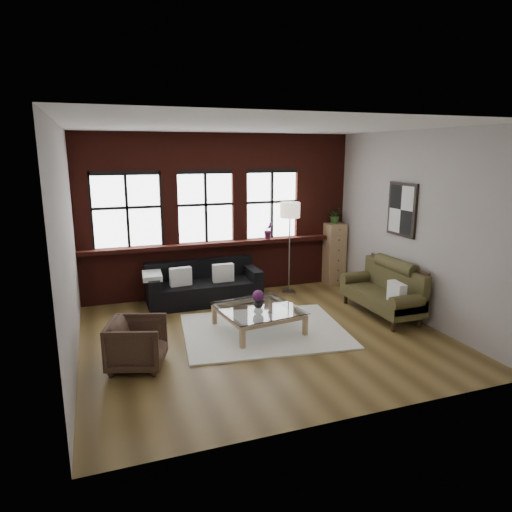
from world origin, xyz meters
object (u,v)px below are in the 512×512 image
object	(u,v)px
vintage_settee	(381,290)
vase	(258,303)
drawer_chest	(333,253)
armchair	(137,344)
floor_lamp	(289,245)
coffee_table	(258,319)
dark_sofa	(204,283)

from	to	relation	value
vintage_settee	vase	xyz separation A→B (m)	(-2.31, 0.02, 0.01)
vase	drawer_chest	bearing A→B (deg)	39.46
vintage_settee	drawer_chest	size ratio (longest dim) A/B	1.30
armchair	vintage_settee	bearing A→B (deg)	-63.83
armchair	drawer_chest	distance (m)	5.24
drawer_chest	vintage_settee	bearing A→B (deg)	-95.38
armchair	vase	xyz separation A→B (m)	(1.96, 0.66, 0.14)
armchair	floor_lamp	xyz separation A→B (m)	(3.27, 2.39, 0.67)
vintage_settee	coffee_table	world-z (taller)	vintage_settee
armchair	floor_lamp	distance (m)	4.10
drawer_chest	floor_lamp	bearing A→B (deg)	-164.87
coffee_table	floor_lamp	xyz separation A→B (m)	(1.30, 1.74, 0.81)
dark_sofa	vintage_settee	distance (m)	3.29
dark_sofa	vintage_settee	world-z (taller)	vintage_settee
vase	dark_sofa	bearing A→B (deg)	106.01
dark_sofa	vintage_settee	bearing A→B (deg)	-31.77
coffee_table	drawer_chest	size ratio (longest dim) A/B	0.91
coffee_table	drawer_chest	distance (m)	3.28
dark_sofa	vase	distance (m)	1.78
dark_sofa	vintage_settee	size ratio (longest dim) A/B	1.23
vintage_settee	coffee_table	bearing A→B (deg)	179.39
vase	drawer_chest	world-z (taller)	drawer_chest
dark_sofa	floor_lamp	distance (m)	1.89
floor_lamp	dark_sofa	bearing A→B (deg)	-179.11
dark_sofa	drawer_chest	size ratio (longest dim) A/B	1.61
armchair	vase	world-z (taller)	armchair
drawer_chest	floor_lamp	xyz separation A→B (m)	(-1.20, -0.33, 0.34)
drawer_chest	vase	bearing A→B (deg)	-140.54
vintage_settee	drawer_chest	world-z (taller)	drawer_chest
armchair	vase	bearing A→B (deg)	-53.74
dark_sofa	vase	bearing A→B (deg)	-73.99
coffee_table	vase	bearing A→B (deg)	180.00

